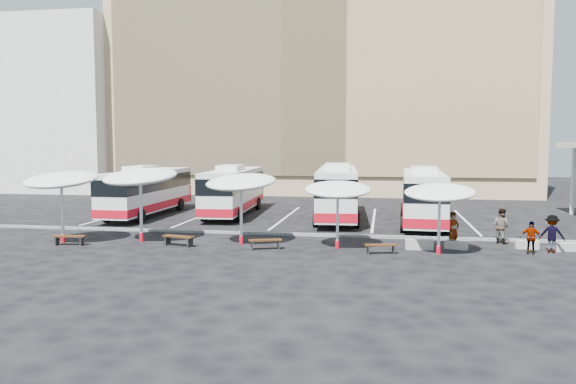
% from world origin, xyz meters
% --- Properties ---
extents(ground, '(120.00, 120.00, 0.00)m').
position_xyz_m(ground, '(0.00, 0.00, 0.00)').
color(ground, black).
rests_on(ground, ground).
extents(sandstone_building, '(42.00, 18.25, 29.60)m').
position_xyz_m(sandstone_building, '(0.00, 31.87, 12.63)').
color(sandstone_building, tan).
rests_on(sandstone_building, ground).
extents(apartment_block, '(14.00, 14.00, 18.00)m').
position_xyz_m(apartment_block, '(-28.00, 28.00, 9.00)').
color(apartment_block, silver).
rests_on(apartment_block, ground).
extents(curb_divider, '(34.00, 0.25, 0.15)m').
position_xyz_m(curb_divider, '(0.00, 0.50, 0.07)').
color(curb_divider, black).
rests_on(curb_divider, ground).
extents(bay_lines, '(24.15, 12.00, 0.01)m').
position_xyz_m(bay_lines, '(0.00, 8.00, 0.01)').
color(bay_lines, white).
rests_on(bay_lines, ground).
extents(bus_0, '(2.69, 11.24, 3.56)m').
position_xyz_m(bus_0, '(-9.79, 7.26, 1.82)').
color(bus_0, silver).
rests_on(bus_0, ground).
extents(bus_1, '(3.03, 11.42, 3.59)m').
position_xyz_m(bus_1, '(-3.94, 8.86, 1.84)').
color(bus_1, silver).
rests_on(bus_1, ground).
extents(bus_2, '(3.37, 12.09, 3.79)m').
position_xyz_m(bus_2, '(3.55, 7.82, 1.94)').
color(bus_2, silver).
rests_on(bus_2, ground).
extents(bus_3, '(2.98, 11.66, 3.68)m').
position_xyz_m(bus_3, '(9.08, 6.34, 1.88)').
color(bus_3, silver).
rests_on(bus_3, ground).
extents(sunshade_0, '(3.84, 3.88, 3.81)m').
position_xyz_m(sunshade_0, '(-9.61, -3.69, 3.23)').
color(sunshade_0, silver).
rests_on(sunshade_0, ground).
extents(sunshade_1, '(4.52, 4.56, 3.96)m').
position_xyz_m(sunshade_1, '(-5.79, -2.65, 3.37)').
color(sunshade_1, silver).
rests_on(sunshade_1, ground).
extents(sunshade_2, '(4.27, 4.31, 3.70)m').
position_xyz_m(sunshade_2, '(-0.45, -2.57, 3.14)').
color(sunshade_2, silver).
rests_on(sunshade_2, ground).
extents(sunshade_3, '(3.49, 3.53, 3.38)m').
position_xyz_m(sunshade_3, '(4.45, -2.87, 2.87)').
color(sunshade_3, silver).
rests_on(sunshade_3, ground).
extents(sunshade_4, '(3.77, 3.81, 3.36)m').
position_xyz_m(sunshade_4, '(9.17, -3.52, 2.85)').
color(sunshade_4, silver).
rests_on(sunshade_4, ground).
extents(wood_bench_0, '(1.64, 0.61, 0.49)m').
position_xyz_m(wood_bench_0, '(-8.88, -4.34, 0.38)').
color(wood_bench_0, '#311A0B').
rests_on(wood_bench_0, ground).
extents(wood_bench_1, '(1.74, 0.86, 0.51)m').
position_xyz_m(wood_bench_1, '(-3.38, -3.62, 0.39)').
color(wood_bench_1, '#311A0B').
rests_on(wood_bench_1, ground).
extents(wood_bench_2, '(1.65, 0.91, 0.49)m').
position_xyz_m(wood_bench_2, '(1.05, -3.77, 0.38)').
color(wood_bench_2, '#311A0B').
rests_on(wood_bench_2, ground).
extents(wood_bench_3, '(1.53, 0.72, 0.45)m').
position_xyz_m(wood_bench_3, '(6.55, -3.94, 0.35)').
color(wood_bench_3, '#311A0B').
rests_on(wood_bench_3, ground).
extents(conc_bench_0, '(1.33, 0.49, 0.49)m').
position_xyz_m(conc_bench_0, '(8.36, -2.52, 0.25)').
color(conc_bench_0, gray).
rests_on(conc_bench_0, ground).
extents(conc_bench_1, '(1.13, 0.76, 0.40)m').
position_xyz_m(conc_bench_1, '(10.13, -2.13, 0.20)').
color(conc_bench_1, gray).
rests_on(conc_bench_1, ground).
extents(conc_bench_2, '(1.09, 0.39, 0.40)m').
position_xyz_m(conc_bench_2, '(13.53, -1.44, 0.20)').
color(conc_bench_2, gray).
rests_on(conc_bench_2, ground).
extents(conc_bench_3, '(1.10, 0.54, 0.40)m').
position_xyz_m(conc_bench_3, '(15.18, -1.79, 0.20)').
color(conc_bench_3, gray).
rests_on(conc_bench_3, ground).
extents(passenger_0, '(0.77, 0.76, 1.79)m').
position_xyz_m(passenger_0, '(10.02, -2.02, 0.90)').
color(passenger_0, black).
rests_on(passenger_0, ground).
extents(passenger_1, '(1.10, 1.10, 1.80)m').
position_xyz_m(passenger_1, '(12.60, -0.10, 0.90)').
color(passenger_1, black).
rests_on(passenger_1, ground).
extents(passenger_2, '(0.96, 0.59, 1.53)m').
position_xyz_m(passenger_2, '(13.36, -2.80, 0.77)').
color(passenger_2, black).
rests_on(passenger_2, ground).
extents(passenger_3, '(1.28, 0.93, 1.78)m').
position_xyz_m(passenger_3, '(14.41, -2.33, 0.89)').
color(passenger_3, black).
rests_on(passenger_3, ground).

